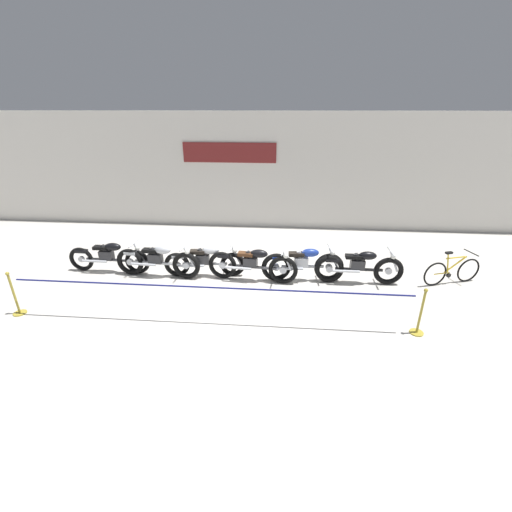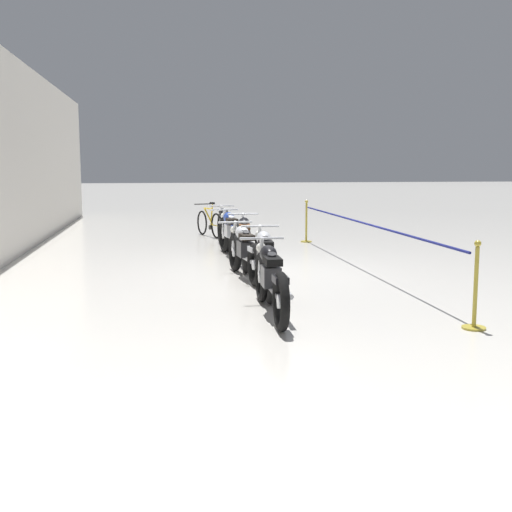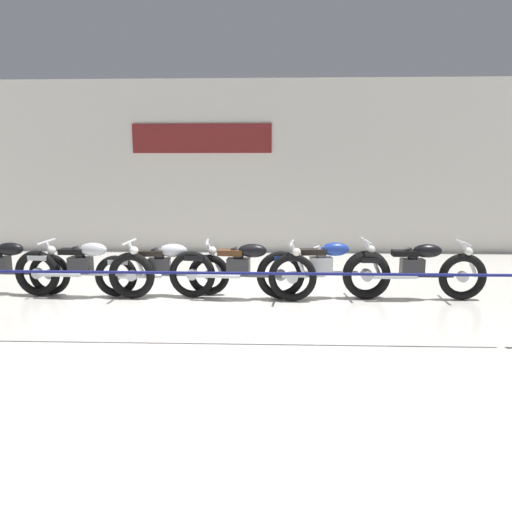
# 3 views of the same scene
# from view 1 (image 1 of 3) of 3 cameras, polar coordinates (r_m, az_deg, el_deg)

# --- Properties ---
(ground_plane) EXTENTS (120.00, 120.00, 0.00)m
(ground_plane) POSITION_cam_1_polar(r_m,az_deg,el_deg) (8.96, -4.81, -5.32)
(ground_plane) COLOR silver
(back_wall) EXTENTS (28.00, 0.29, 4.20)m
(back_wall) POSITION_cam_1_polar(r_m,az_deg,el_deg) (13.11, -1.44, 13.86)
(back_wall) COLOR silver
(back_wall) RESTS_ON ground
(motorcycle_black_0) EXTENTS (2.37, 0.62, 0.93)m
(motorcycle_black_0) POSITION_cam_1_polar(r_m,az_deg,el_deg) (10.43, -23.32, -0.14)
(motorcycle_black_0) COLOR black
(motorcycle_black_0) RESTS_ON ground
(motorcycle_silver_1) EXTENTS (2.39, 0.62, 0.96)m
(motorcycle_silver_1) POSITION_cam_1_polar(r_m,az_deg,el_deg) (9.69, -16.06, -0.78)
(motorcycle_silver_1) COLOR black
(motorcycle_silver_1) RESTS_ON ground
(motorcycle_silver_2) EXTENTS (2.23, 0.62, 0.93)m
(motorcycle_silver_2) POSITION_cam_1_polar(r_m,az_deg,el_deg) (9.45, -8.49, -0.83)
(motorcycle_silver_2) COLOR black
(motorcycle_silver_2) RESTS_ON ground
(motorcycle_black_3) EXTENTS (2.42, 0.62, 0.97)m
(motorcycle_black_3) POSITION_cam_1_polar(r_m,az_deg,el_deg) (9.07, -0.57, -1.42)
(motorcycle_black_3) COLOR black
(motorcycle_black_3) RESTS_ON ground
(motorcycle_blue_4) EXTENTS (2.20, 0.62, 0.97)m
(motorcycle_blue_4) POSITION_cam_1_polar(r_m,az_deg,el_deg) (9.17, 7.84, -1.39)
(motorcycle_blue_4) COLOR black
(motorcycle_blue_4) RESTS_ON ground
(motorcycle_black_5) EXTENTS (2.30, 0.62, 0.96)m
(motorcycle_black_5) POSITION_cam_1_polar(r_m,az_deg,el_deg) (9.36, 16.85, -1.78)
(motorcycle_black_5) COLOR black
(motorcycle_black_5) RESTS_ON ground
(bicycle) EXTENTS (1.62, 0.65, 0.94)m
(bicycle) POSITION_cam_1_polar(r_m,az_deg,el_deg) (10.34, 29.85, -2.22)
(bicycle) COLOR black
(bicycle) RESTS_ON ground
(stanchion_far_left) EXTENTS (8.72, 0.28, 1.05)m
(stanchion_far_left) POSITION_cam_1_polar(r_m,az_deg,el_deg) (7.68, -18.00, -5.63)
(stanchion_far_left) COLOR gold
(stanchion_far_left) RESTS_ON ground
(stanchion_mid_left) EXTENTS (0.28, 0.28, 1.05)m
(stanchion_mid_left) POSITION_cam_1_polar(r_m,az_deg,el_deg) (7.84, 25.61, -9.38)
(stanchion_mid_left) COLOR gold
(stanchion_mid_left) RESTS_ON ground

